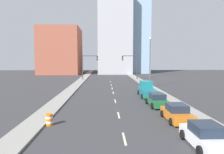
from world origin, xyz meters
name	(u,v)px	position (x,y,z in m)	size (l,w,h in m)	color
sidewalk_left	(82,79)	(-7.21, 51.67, 0.08)	(2.05, 103.33, 0.15)	gray
sidewalk_right	(137,79)	(7.21, 51.67, 0.08)	(2.05, 103.33, 0.15)	gray
lane_stripe_at_9m	(124,139)	(0.00, 9.22, 0.00)	(0.16, 2.40, 0.01)	beige
lane_stripe_at_15m	(119,115)	(0.00, 15.43, 0.00)	(0.16, 2.40, 0.01)	beige
lane_stripe_at_22m	(115,101)	(0.00, 22.45, 0.00)	(0.16, 2.40, 0.01)	beige
lane_stripe_at_29m	(113,93)	(0.00, 29.29, 0.00)	(0.16, 2.40, 0.01)	beige
lane_stripe_at_34m	(112,88)	(0.00, 34.43, 0.00)	(0.16, 2.40, 0.01)	beige
lane_stripe_at_40m	(111,85)	(0.00, 39.62, 0.00)	(0.16, 2.40, 0.01)	beige
lane_stripe_at_46m	(111,82)	(0.00, 46.32, 0.00)	(0.16, 2.40, 0.01)	beige
building_brick_left	(61,51)	(-17.34, 75.12, 8.27)	(14.00, 16.00, 16.53)	#9E513D
building_office_center	(114,36)	(2.24, 79.12, 13.97)	(12.00, 20.00, 27.93)	#A8A8AD
building_glass_right	(130,33)	(8.74, 83.12, 15.71)	(13.00, 20.00, 31.42)	#8CADC6
traffic_signal_left	(87,63)	(-5.94, 50.71, 4.23)	(4.08, 0.35, 6.59)	#38383D
traffic_signal_right	(133,63)	(5.89, 50.71, 4.23)	(4.08, 0.35, 6.59)	#38383D
traffic_barrel	(49,120)	(-5.85, 12.38, 0.47)	(0.56, 0.56, 0.95)	orange
street_lamp	(150,59)	(7.15, 35.61, 5.39)	(0.44, 0.44, 9.42)	#4C4C51
sedan_white	(206,136)	(4.87, 7.62, 0.67)	(2.13, 4.35, 1.48)	silver
sedan_orange	(177,113)	(4.98, 13.39, 0.66)	(2.10, 4.33, 1.47)	orange
sedan_green	(157,100)	(4.68, 19.30, 0.67)	(2.18, 4.41, 1.47)	#1E6033
pickup_truck_teal	(147,90)	(4.78, 26.07, 0.86)	(2.30, 6.00, 2.14)	#196B75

